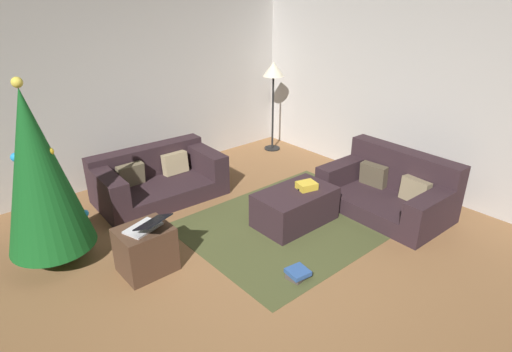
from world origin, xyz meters
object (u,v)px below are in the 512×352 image
Objects in this scene: laptop at (147,226)px; tv_remote at (299,187)px; couch_left at (157,179)px; corner_lamp at (273,76)px; christmas_tree at (38,172)px; couch_right at (390,190)px; gift_box at (307,186)px; ottoman at (295,207)px; book_stack at (298,273)px; side_table at (146,250)px.

tv_remote is at bearing -6.75° from laptop.
corner_lamp is at bearing -169.81° from couch_left.
christmas_tree is 4.20m from corner_lamp.
couch_right is 1.18m from gift_box.
couch_right is 3.43× the size of laptop.
corner_lamp is at bearing 86.41° from tv_remote.
ottoman is at bearing -126.92° from tv_remote.
couch_right is 6.18× the size of book_stack.
gift_box is at bearing -10.15° from side_table.
corner_lamp is (4.07, 1.02, 0.28)m from christmas_tree.
book_stack is (-0.91, -0.75, -0.42)m from gift_box.
gift_box is at bearing 39.76° from book_stack.
side_table is (-0.92, -1.46, -0.02)m from couch_left.
book_stack is at bearing 98.34° from couch_right.
gift_box reaches higher than book_stack.
ottoman is 1.90× the size of side_table.
couch_right is 1.98m from book_stack.
christmas_tree reaches higher than couch_left.
couch_left is at bearing 23.83° from christmas_tree.
couch_right is 4.11m from christmas_tree.
couch_left is 1.08× the size of couch_right.
couch_left is 2.02m from tv_remote.
christmas_tree is at bearing 157.12° from gift_box.
ottoman is at bearing 164.20° from gift_box.
laptop is at bearing -154.74° from tv_remote.
couch_left is at bearing -172.47° from corner_lamp.
book_stack is (-1.95, -0.24, -0.23)m from couch_right.
tv_remote is 0.35× the size of laptop.
christmas_tree is (-3.69, 1.63, 0.76)m from couch_right.
laptop reaches higher than couch_left.
laptop is at bearing -72.04° from side_table.
corner_lamp reaches higher than gift_box.
couch_right reaches higher than ottoman.
tv_remote is 2.69m from corner_lamp.
tv_remote is (-1.10, 0.59, 0.16)m from couch_right.
ottoman is 0.30m from gift_box.
couch_left is 1.72m from side_table.
couch_right is at bearing -16.06° from side_table.
corner_lamp is at bearing 51.20° from book_stack.
laptop reaches higher than gift_box.
couch_left is at bearing 120.60° from gift_box.
christmas_tree is at bearing -169.91° from tv_remote.
laptop is 0.30× the size of corner_lamp.
side_table is at bearing -49.14° from christmas_tree.
corner_lamp reaches higher than laptop.
ottoman is at bearing 66.30° from couch_right.
gift_box is 0.43× the size of side_table.
side_table is at bearing 170.31° from ottoman.
side_table is at bearing 169.85° from gift_box.
corner_lamp is (2.49, 0.33, 1.05)m from couch_left.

